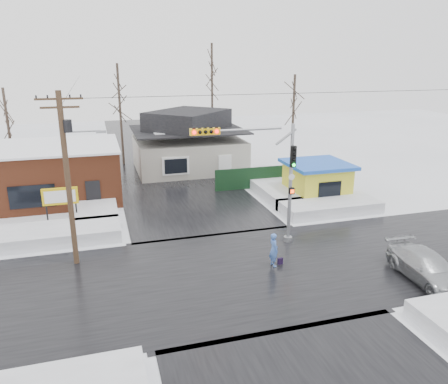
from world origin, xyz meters
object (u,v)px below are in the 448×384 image
object	(u,v)px
utility_pole	(68,170)
marquee_sign	(60,197)
kiosk	(317,180)
traffic_signal	(266,169)
car	(427,267)
pedestrian	(274,250)

from	to	relation	value
utility_pole	marquee_sign	bearing A→B (deg)	100.13
marquee_sign	kiosk	xyz separation A→B (m)	(18.50, 0.50, -0.46)
traffic_signal	car	world-z (taller)	traffic_signal
traffic_signal	car	bearing A→B (deg)	-45.87
car	traffic_signal	bearing A→B (deg)	137.17
utility_pole	kiosk	distance (m)	18.95
traffic_signal	kiosk	xyz separation A→B (m)	(7.07, 7.03, -3.08)
marquee_sign	car	size ratio (longest dim) A/B	0.53
traffic_signal	kiosk	bearing A→B (deg)	44.84
car	marquee_sign	bearing A→B (deg)	146.90
utility_pole	car	size ratio (longest dim) A/B	1.86
utility_pole	car	xyz separation A→B (m)	(16.43, -6.79, -4.41)
kiosk	pedestrian	bearing A→B (deg)	-127.89
traffic_signal	pedestrian	xyz separation A→B (m)	(-0.51, -2.70, -3.63)
kiosk	pedestrian	size ratio (longest dim) A/B	2.54
utility_pole	marquee_sign	distance (m)	6.87
utility_pole	kiosk	world-z (taller)	utility_pole
traffic_signal	utility_pole	world-z (taller)	utility_pole
traffic_signal	marquee_sign	distance (m)	13.42
kiosk	car	size ratio (longest dim) A/B	0.95
marquee_sign	kiosk	distance (m)	18.51
utility_pole	pedestrian	world-z (taller)	utility_pole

